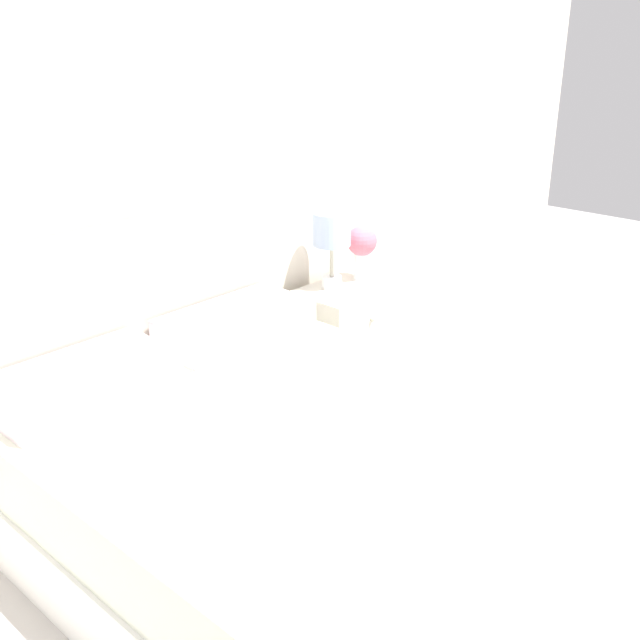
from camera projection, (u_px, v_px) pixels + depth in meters
name	position (u px, v px, depth m)	size (l,w,h in m)	color
ground_plane	(144.00, 461.00, 3.50)	(12.00, 12.00, 0.00)	#BCB7B2
wall_back	(105.00, 183.00, 3.06)	(8.00, 0.06, 2.60)	silver
bed	(289.00, 486.00, 2.78)	(1.65, 2.08, 1.15)	white
nightstand	(344.00, 339.00, 4.09)	(0.51, 0.38, 0.59)	silver
table_lamp	(332.00, 234.00, 3.87)	(0.20, 0.20, 0.41)	white
flower_vase	(362.00, 246.00, 4.04)	(0.16, 0.16, 0.30)	white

